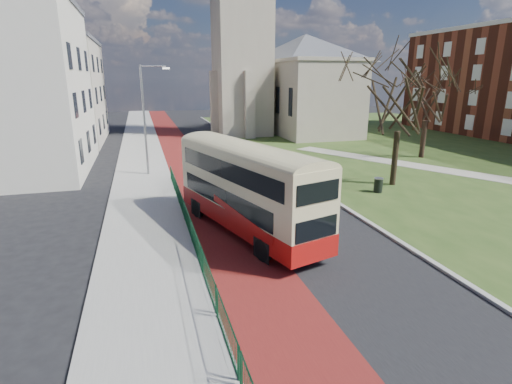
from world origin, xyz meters
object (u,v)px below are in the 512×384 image
object	(u,v)px
streetlamp	(146,115)
winter_tree_near	(402,86)
litter_bin	(378,185)
winter_tree_far	(429,91)
bus	(247,185)

from	to	relation	value
streetlamp	winter_tree_near	size ratio (longest dim) A/B	0.84
streetlamp	litter_bin	bearing A→B (deg)	-32.83
winter_tree_far	litter_bin	distance (m)	15.13
bus	winter_tree_far	bearing A→B (deg)	17.15
winter_tree_far	winter_tree_near	bearing A→B (deg)	-137.06
streetlamp	bus	size ratio (longest dim) A/B	0.78
winter_tree_near	litter_bin	size ratio (longest dim) A/B	9.98
streetlamp	litter_bin	distance (m)	17.25
winter_tree_near	winter_tree_far	world-z (taller)	winter_tree_near
streetlamp	litter_bin	world-z (taller)	streetlamp
litter_bin	winter_tree_far	bearing A→B (deg)	41.47
bus	litter_bin	xyz separation A→B (m)	(9.96, 4.32, -1.86)
winter_tree_near	streetlamp	bearing A→B (deg)	154.67
winter_tree_far	litter_bin	xyz separation A→B (m)	(-10.54, -9.31, -5.57)
streetlamp	winter_tree_far	xyz separation A→B (m)	(24.62, 0.23, 1.50)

